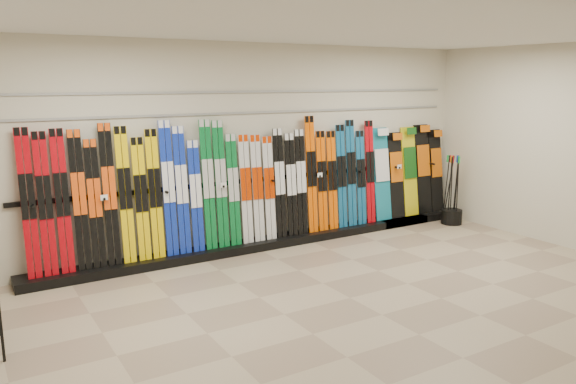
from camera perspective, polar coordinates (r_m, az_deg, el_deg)
floor at (r=6.62m, az=6.34°, el=-10.65°), size 8.00×8.00×0.00m
back_wall at (r=8.31m, az=-4.02°, el=4.60°), size 8.00×0.00×8.00m
right_wall at (r=9.21m, az=26.75°, el=4.08°), size 0.00×5.00×5.00m
ceiling at (r=6.16m, az=6.97°, el=16.20°), size 8.00×8.00×0.00m
ski_rack_base at (r=8.51m, az=-1.85°, el=-5.11°), size 8.00×0.40×0.12m
skis at (r=8.01m, az=-6.49°, el=0.41°), size 5.38×0.19×1.83m
snowboards at (r=10.06m, az=12.17°, el=1.99°), size 1.59×0.24×1.57m
pole_bin at (r=10.20m, az=16.28°, el=-2.42°), size 0.36×0.36×0.25m
ski_poles at (r=10.11m, az=16.38°, el=0.27°), size 0.33×0.30×1.18m
slatwall_rail_0 at (r=8.25m, az=-4.00°, el=8.04°), size 7.60×0.02×0.03m
slatwall_rail_1 at (r=8.24m, az=-4.03°, el=10.12°), size 7.60×0.02×0.03m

